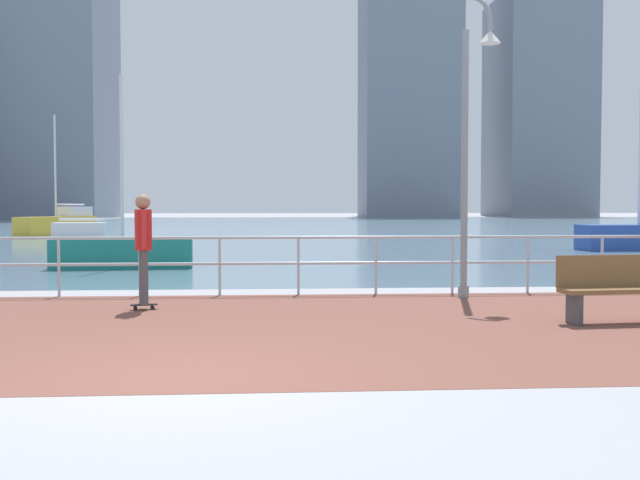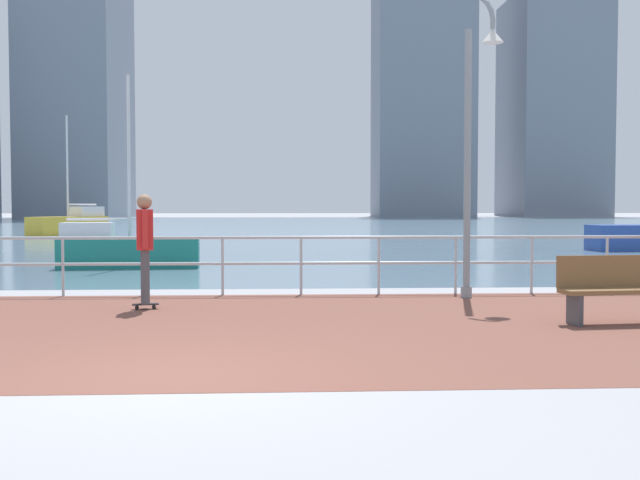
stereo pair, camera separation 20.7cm
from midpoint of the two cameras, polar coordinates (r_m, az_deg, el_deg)
The scene contains 12 objects.
ground at distance 47.21m, azimuth -4.14°, elevation 0.63°, with size 220.00×220.00×0.00m, color #9E9EA3.
brick_paving at distance 10.29m, azimuth -8.11°, elevation -6.38°, with size 28.00×7.21×0.01m, color brown.
harbor_water at distance 58.75m, azimuth -3.93°, elevation 1.02°, with size 180.00×88.00×0.00m, color slate.
waterfront_railing at distance 13.78m, azimuth -6.81°, elevation -1.06°, with size 25.25×0.06×1.06m.
lamppost at distance 13.49m, azimuth 11.83°, elevation 7.95°, with size 0.57×0.73×5.20m.
skateboarder at distance 12.07m, azimuth -12.37°, elevation -0.01°, with size 0.41×0.56×1.77m.
park_bench at distance 11.21m, azimuth 21.64°, elevation -3.36°, with size 1.63×0.59×0.92m.
sailboat_white at distance 20.31m, azimuth -13.98°, elevation -0.69°, with size 3.57×1.33×4.92m.
sailboat_navy at distance 44.27m, azimuth -17.86°, elevation 1.19°, with size 3.69×4.66×6.49m.
tower_glass at distance 109.88m, azimuth 7.63°, elevation 10.98°, with size 13.13×10.54×37.04m.
tower_slate at distance 104.15m, azimuth -17.47°, elevation 13.08°, with size 10.99×17.53×43.23m.
tower_concrete at distance 120.67m, azimuth 16.85°, elevation 9.45°, with size 12.73×15.31×34.21m.
Camera 2 is at (1.01, -7.18, 1.60)m, focal length 43.21 mm.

